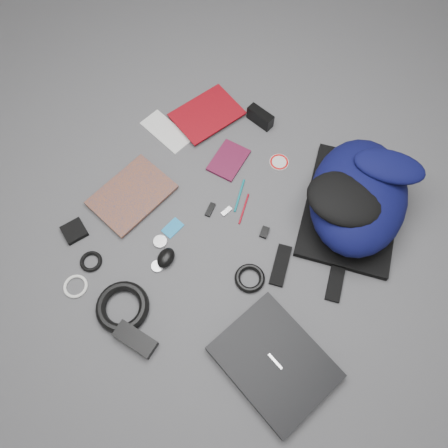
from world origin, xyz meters
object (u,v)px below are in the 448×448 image
Objects in this scene: pouch at (74,231)px; laptop at (275,362)px; mouse at (166,258)px; backpack at (358,196)px; compact_camera at (260,117)px; dvd_case at (229,160)px; power_brick at (135,339)px; textbook_red at (193,100)px; comic_book at (113,179)px.

laptop is at bearing 2.67° from pouch.
backpack is at bearing 42.33° from mouse.
pouch is (-0.28, -0.81, -0.02)m from compact_camera.
mouse is at bearing -147.27° from backpack.
power_brick is (0.16, -0.75, 0.01)m from dvd_case.
dvd_case is at bearing 149.34° from laptop.
dvd_case is 0.76m from power_brick.
mouse reaches higher than pouch.
backpack is 0.80m from textbook_red.
backpack is 4.69× the size of compact_camera.
backpack is at bearing 63.56° from power_brick.
mouse reaches higher than laptop.
backpack reaches higher than textbook_red.
pouch is at bearing -75.80° from comic_book.
compact_camera reaches higher than textbook_red.
laptop reaches higher than textbook_red.
power_brick is at bearing -74.40° from compact_camera.
mouse is (0.06, -0.47, 0.01)m from dvd_case.
backpack is 6.71× the size of pouch.
compact_camera is 1.42× the size of mouse.
mouse is 0.29m from power_brick.
mouse is at bearing -78.40° from compact_camera.
mouse is (0.07, -0.70, -0.01)m from compact_camera.
compact_camera is 0.86m from pouch.
laptop is 1.35× the size of textbook_red.
pouch is (-0.28, -0.58, 0.00)m from dvd_case.
mouse reaches higher than dvd_case.
backpack is 1.80× the size of comic_book.
laptop is 2.22× the size of dvd_case.
laptop is 1.11m from textbook_red.
mouse reaches higher than comic_book.
laptop is 2.51× the size of power_brick.
dvd_case is at bearing 64.18° from pouch.
textbook_red is at bearing 112.30° from power_brick.
laptop is at bearing 22.31° from power_brick.
power_brick reaches higher than dvd_case.
laptop and power_brick have the same top height.
pouch is at bearing -164.26° from laptop.
textbook_red is 0.72m from mouse.
laptop is 0.51m from mouse.
backpack is 1.03m from pouch.
textbook_red is 0.74m from pouch.
textbook_red is at bearing -158.77° from compact_camera.
laptop is 1.23× the size of comic_book.
comic_book reaches higher than dvd_case.
dvd_case is 1.13× the size of power_brick.
laptop is at bearing -6.43° from comic_book.
textbook_red is (-0.79, 0.06, -0.10)m from backpack.
textbook_red is 2.36× the size of compact_camera.
comic_book is at bearing -171.70° from backpack.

